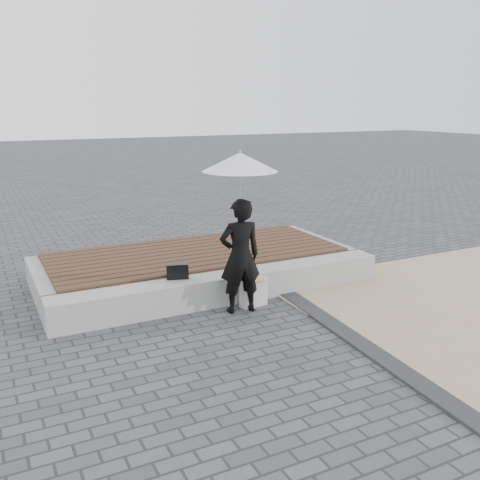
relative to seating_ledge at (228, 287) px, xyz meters
The scene contains 10 objects.
ground 1.61m from the seating_ledge, 90.00° to the right, with size 80.00×80.00×0.00m, color #49484D.
edging_band 2.24m from the seating_ledge, 70.35° to the right, with size 0.25×5.20×0.04m, color #2B2B2D.
seating_ledge is the anchor object (origin of this frame).
timber_platform 1.20m from the seating_ledge, 90.00° to the left, with size 5.00×2.00×0.40m, color #A2A39D.
timber_decking 1.22m from the seating_ledge, 90.00° to the left, with size 4.60×2.00×0.04m, color #4F2E23, non-canonical shape.
woman 0.74m from the seating_ledge, 93.81° to the right, with size 0.57×0.37×1.56m, color black.
parasol 1.88m from the seating_ledge, 93.81° to the right, with size 0.98×0.98×1.25m.
handbag 0.78m from the seating_ledge, behind, with size 0.30×0.11×0.21m, color black.
canvas_tote 0.43m from the seating_ledge, 58.52° to the right, with size 0.38×0.16×0.40m, color silver.
magazine 0.52m from the seating_ledge, 61.67° to the right, with size 0.28×0.21×0.01m, color red.
Camera 1 is at (-3.10, -4.95, 2.74)m, focal length 40.03 mm.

